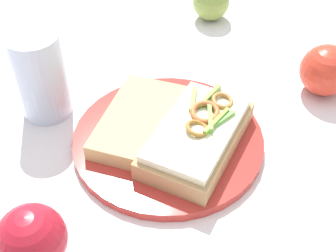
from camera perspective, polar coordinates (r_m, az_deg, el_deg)
ground_plane at (r=0.64m, az=-0.00°, el=-2.17°), size 2.00×2.00×0.00m
plate at (r=0.63m, az=-0.00°, el=-1.75°), size 0.26×0.26×0.01m
sandwich at (r=0.60m, az=3.64°, el=-1.18°), size 0.16×0.20×0.05m
bread_slice_side at (r=0.63m, az=-3.39°, el=0.60°), size 0.16×0.19×0.02m
apple_1 at (r=0.89m, az=5.37°, el=15.09°), size 0.08×0.08×0.07m
apple_2 at (r=0.74m, az=18.98°, el=6.56°), size 0.11×0.11×0.08m
apple_4 at (r=0.52m, az=-16.55°, el=-13.25°), size 0.10×0.10×0.08m
drinking_glass at (r=0.67m, az=-15.52°, el=6.04°), size 0.07×0.07×0.13m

